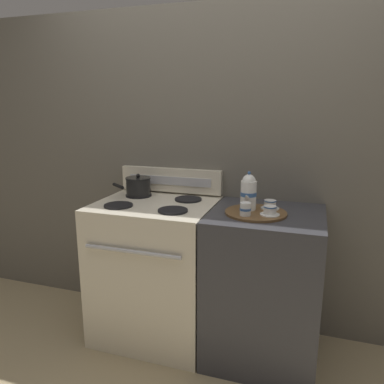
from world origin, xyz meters
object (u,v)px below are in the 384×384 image
Objects in this scene: saucepan at (138,186)px; teacup_left at (270,204)px; teacup_right at (270,211)px; stove at (156,270)px; serving_tray at (256,213)px; teapot at (249,192)px; creamer_jug at (245,209)px.

saucepan reaches higher than teacup_left.
saucepan is 2.33× the size of teacup_right.
saucepan is (-0.18, 0.14, 0.54)m from stove.
saucepan is 0.87m from serving_tray.
teapot is at bearing -0.69° from stove.
teacup_left is at bearing 51.93° from serving_tray.
stove is 0.82m from creamer_jug.
stove is 8.59× the size of teacup_left.
saucepan is at bearing 160.99° from creamer_jug.
serving_tray is at bearing 152.13° from teacup_right.
creamer_jug is at bearing -121.82° from teacup_left.
teacup_right is at bearing -27.87° from serving_tray.
creamer_jug is (-0.13, -0.05, 0.01)m from teacup_right.
stove is 3.69× the size of saucepan.
stove is 12.77× the size of creamer_jug.
saucepan is at bearing 166.39° from teacup_right.
teacup_right is at bearing -13.61° from saucepan.
serving_tray is at bearing -128.07° from teacup_left.
teacup_left is at bearing -5.62° from saucepan.
teapot reaches higher than stove.
saucepan is 0.96m from teacup_right.
teacup_right reaches higher than stove.
stove is at bearing -176.07° from teacup_left.
saucepan is 3.46× the size of creamer_jug.
serving_tray is at bearing -31.77° from teapot.
teacup_left is 1.00× the size of teacup_right.
creamer_jug reaches higher than stove.
saucepan is at bearing 169.45° from teapot.
teacup_left is 1.49× the size of creamer_jug.
serving_tray is at bearing -12.02° from saucepan.
serving_tray reaches higher than stove.
saucepan is 1.12× the size of teapot.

